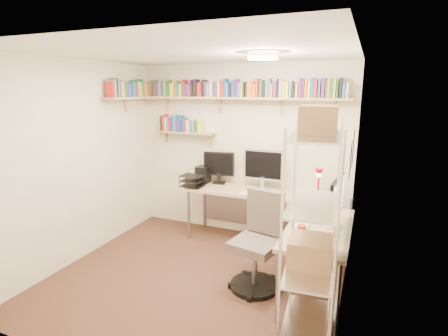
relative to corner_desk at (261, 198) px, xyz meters
The scene contains 6 objects.
ground 1.32m from the corner_desk, 117.26° to the right, with size 3.20×3.20×0.00m, color #452C1D.
room_shell 1.33m from the corner_desk, 117.07° to the right, with size 3.24×3.04×2.52m.
wall_shelves 1.60m from the corner_desk, 159.44° to the left, with size 3.12×1.09×0.80m.
corner_desk is the anchor object (origin of this frame).
office_chair 0.90m from the corner_desk, 75.00° to the right, with size 0.57×0.58×1.07m.
wire_rack 1.73m from the corner_desk, 59.07° to the right, with size 0.47×0.85×2.02m.
Camera 1 is at (1.72, -3.25, 2.15)m, focal length 28.00 mm.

